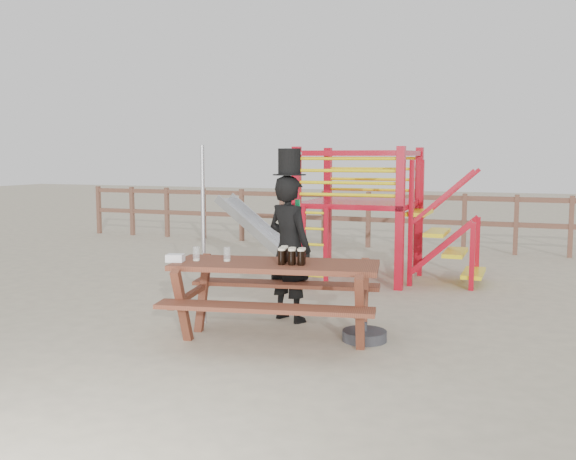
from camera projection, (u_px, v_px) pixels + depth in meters
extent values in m
plane|color=#BBAE91|center=(260.00, 332.00, 7.18)|extent=(60.00, 60.00, 0.00)
cube|color=brown|center=(392.00, 197.00, 13.54)|extent=(15.00, 0.06, 0.10)
cube|color=brown|center=(391.00, 220.00, 13.60)|extent=(15.00, 0.06, 0.10)
cube|color=brown|center=(99.00, 210.00, 16.27)|extent=(0.09, 0.09, 1.20)
cube|color=brown|center=(132.00, 211.00, 15.91)|extent=(0.09, 0.09, 1.20)
cube|color=brown|center=(167.00, 212.00, 15.56)|extent=(0.09, 0.09, 1.20)
cube|color=brown|center=(203.00, 214.00, 15.20)|extent=(0.09, 0.09, 1.20)
cube|color=brown|center=(242.00, 215.00, 14.84)|extent=(0.09, 0.09, 1.20)
cube|color=brown|center=(282.00, 216.00, 14.49)|extent=(0.09, 0.09, 1.20)
cube|color=brown|center=(324.00, 218.00, 14.13)|extent=(0.09, 0.09, 1.20)
cube|color=brown|center=(368.00, 220.00, 13.78)|extent=(0.09, 0.09, 1.20)
cube|color=brown|center=(415.00, 221.00, 13.42)|extent=(0.09, 0.09, 1.20)
cube|color=brown|center=(464.00, 223.00, 13.07)|extent=(0.09, 0.09, 1.20)
cube|color=brown|center=(516.00, 225.00, 12.71)|extent=(0.09, 0.09, 1.20)
cube|color=brown|center=(571.00, 227.00, 12.36)|extent=(0.09, 0.09, 1.20)
cube|color=#B50C1D|center=(296.00, 215.00, 9.87)|extent=(0.12, 0.12, 2.10)
cube|color=#B50C1D|center=(400.00, 219.00, 9.30)|extent=(0.12, 0.12, 2.10)
cube|color=#B50C1D|center=(328.00, 208.00, 11.35)|extent=(0.12, 0.12, 2.10)
cube|color=#B50C1D|center=(418.00, 210.00, 10.78)|extent=(0.12, 0.12, 2.10)
cube|color=#B50C1D|center=(360.00, 203.00, 10.31)|extent=(1.72, 1.72, 0.08)
cube|color=#B50C1D|center=(347.00, 153.00, 9.47)|extent=(1.60, 0.08, 0.08)
cube|color=#B50C1D|center=(373.00, 154.00, 10.96)|extent=(1.60, 0.08, 0.08)
cube|color=#B50C1D|center=(313.00, 153.00, 10.50)|extent=(0.08, 1.60, 0.08)
cube|color=#B50C1D|center=(411.00, 153.00, 9.93)|extent=(0.08, 1.60, 0.08)
cylinder|color=yellow|center=(347.00, 195.00, 9.54)|extent=(1.50, 0.05, 0.05)
cylinder|color=yellow|center=(372.00, 190.00, 11.03)|extent=(1.50, 0.05, 0.05)
cylinder|color=yellow|center=(347.00, 183.00, 9.52)|extent=(1.50, 0.05, 0.05)
cylinder|color=yellow|center=(372.00, 179.00, 11.01)|extent=(1.50, 0.05, 0.05)
cylinder|color=yellow|center=(347.00, 171.00, 9.50)|extent=(1.50, 0.05, 0.05)
cylinder|color=yellow|center=(373.00, 169.00, 10.99)|extent=(1.50, 0.05, 0.05)
cylinder|color=yellow|center=(347.00, 159.00, 9.48)|extent=(1.50, 0.05, 0.05)
cylinder|color=yellow|center=(373.00, 158.00, 10.97)|extent=(1.50, 0.05, 0.05)
cube|color=#B50C1D|center=(304.00, 246.00, 9.72)|extent=(0.06, 0.06, 1.20)
cube|color=#B50C1D|center=(326.00, 247.00, 9.59)|extent=(0.06, 0.06, 1.20)
cylinder|color=yellow|center=(315.00, 276.00, 9.71)|extent=(0.36, 0.04, 0.04)
cylinder|color=yellow|center=(315.00, 260.00, 9.68)|extent=(0.36, 0.04, 0.04)
cylinder|color=yellow|center=(315.00, 245.00, 9.65)|extent=(0.36, 0.04, 0.04)
cylinder|color=yellow|center=(315.00, 229.00, 9.62)|extent=(0.36, 0.04, 0.04)
cylinder|color=yellow|center=(315.00, 213.00, 9.60)|extent=(0.36, 0.04, 0.04)
cube|color=yellow|center=(420.00, 213.00, 9.98)|extent=(0.30, 0.90, 0.06)
cube|color=yellow|center=(437.00, 232.00, 9.92)|extent=(0.30, 0.90, 0.06)
cube|color=yellow|center=(455.00, 253.00, 9.85)|extent=(0.30, 0.90, 0.06)
cube|color=yellow|center=(473.00, 273.00, 9.79)|extent=(0.30, 0.90, 0.06)
cube|color=#B50C1D|center=(441.00, 248.00, 9.48)|extent=(0.95, 0.08, 0.86)
cube|color=#B50C1D|center=(448.00, 241.00, 10.31)|extent=(0.95, 0.08, 0.86)
cube|color=#B3B5BA|center=(263.00, 235.00, 10.98)|extent=(1.53, 0.55, 1.21)
cube|color=#B3B5BA|center=(257.00, 234.00, 10.72)|extent=(1.58, 0.04, 1.28)
cube|color=#B3B5BA|center=(269.00, 230.00, 11.22)|extent=(1.58, 0.04, 1.28)
cube|color=#B3B5BA|center=(217.00, 261.00, 11.36)|extent=(0.35, 0.55, 0.05)
cube|color=brown|center=(276.00, 265.00, 6.77)|extent=(2.27, 1.20, 0.05)
cube|color=brown|center=(264.00, 308.00, 6.23)|extent=(2.18, 0.70, 0.04)
cube|color=brown|center=(286.00, 284.00, 7.39)|extent=(2.18, 0.70, 0.04)
cube|color=brown|center=(193.00, 301.00, 6.98)|extent=(0.33, 1.29, 0.78)
cube|color=brown|center=(362.00, 308.00, 6.66)|extent=(0.33, 1.29, 0.78)
imported|color=black|center=(289.00, 248.00, 7.59)|extent=(0.75, 0.64, 1.73)
cube|color=#0C8A43|center=(298.00, 230.00, 7.66)|extent=(0.07, 0.05, 0.40)
cylinder|color=black|center=(289.00, 175.00, 7.49)|extent=(0.39, 0.39, 0.01)
cylinder|color=black|center=(289.00, 161.00, 7.47)|extent=(0.27, 0.27, 0.30)
cube|color=white|center=(297.00, 152.00, 7.55)|extent=(0.13, 0.06, 0.03)
cylinder|color=#B2B2B7|center=(203.00, 235.00, 7.45)|extent=(0.05, 0.05, 2.08)
cylinder|color=#333337|center=(364.00, 336.00, 6.82)|extent=(0.47, 0.47, 0.11)
cylinder|color=#333337|center=(365.00, 326.00, 6.81)|extent=(0.05, 0.05, 0.09)
cube|color=white|center=(175.00, 258.00, 6.83)|extent=(0.21, 0.18, 0.08)
cylinder|color=black|center=(282.00, 258.00, 6.63)|extent=(0.07, 0.07, 0.15)
cylinder|color=beige|center=(282.00, 249.00, 6.62)|extent=(0.08, 0.08, 0.02)
cylinder|color=black|center=(292.00, 258.00, 6.61)|extent=(0.07, 0.07, 0.15)
cylinder|color=beige|center=(292.00, 250.00, 6.60)|extent=(0.08, 0.08, 0.02)
cylinder|color=black|center=(301.00, 258.00, 6.59)|extent=(0.07, 0.07, 0.15)
cylinder|color=beige|center=(301.00, 250.00, 6.58)|extent=(0.08, 0.08, 0.02)
cylinder|color=black|center=(283.00, 256.00, 6.71)|extent=(0.07, 0.07, 0.15)
cylinder|color=beige|center=(283.00, 248.00, 6.70)|extent=(0.08, 0.08, 0.02)
cylinder|color=black|center=(292.00, 256.00, 6.70)|extent=(0.07, 0.07, 0.15)
cylinder|color=beige|center=(292.00, 248.00, 6.69)|extent=(0.08, 0.08, 0.02)
cylinder|color=black|center=(302.00, 257.00, 6.68)|extent=(0.07, 0.07, 0.15)
cylinder|color=beige|center=(302.00, 249.00, 6.67)|extent=(0.08, 0.08, 0.02)
cylinder|color=black|center=(285.00, 255.00, 6.82)|extent=(0.07, 0.07, 0.15)
cylinder|color=beige|center=(285.00, 247.00, 6.81)|extent=(0.08, 0.08, 0.02)
cylinder|color=silver|center=(227.00, 254.00, 6.85)|extent=(0.07, 0.07, 0.15)
cylinder|color=beige|center=(227.00, 260.00, 6.86)|extent=(0.07, 0.07, 0.02)
cylinder|color=silver|center=(196.00, 254.00, 6.89)|extent=(0.07, 0.07, 0.15)
cylinder|color=beige|center=(196.00, 260.00, 6.89)|extent=(0.07, 0.07, 0.02)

